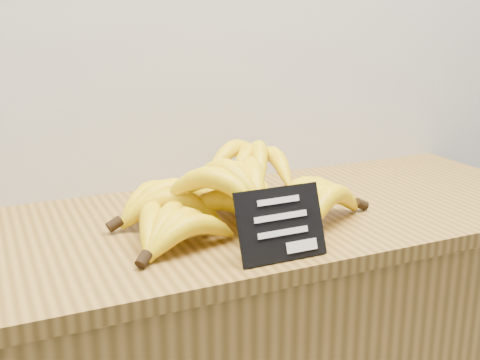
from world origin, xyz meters
name	(u,v)px	position (x,y,z in m)	size (l,w,h in m)	color
counter_top	(230,224)	(-0.06, 2.75, 0.92)	(1.45, 0.54, 0.03)	olive
chalkboard_sign	(281,224)	(-0.06, 2.53, 0.99)	(0.15, 0.01, 0.12)	black
banana_pile	(224,196)	(-0.08, 2.73, 0.98)	(0.54, 0.39, 0.13)	yellow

